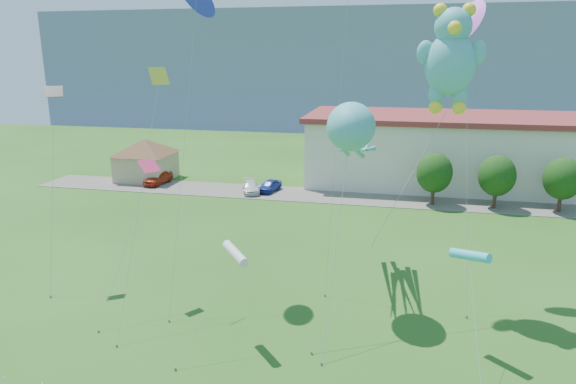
{
  "coord_description": "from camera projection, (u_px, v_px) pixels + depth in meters",
  "views": [
    {
      "loc": [
        6.29,
        -18.76,
        14.95
      ],
      "look_at": [
        0.45,
        8.0,
        7.62
      ],
      "focal_mm": 32.0,
      "sensor_mm": 36.0,
      "label": 1
    }
  ],
  "objects": [
    {
      "name": "small_kite_white",
      "position": [
        235.0,
        254.0,
        26.58
      ],
      "size": [
        2.4,
        4.57,
        5.44
      ],
      "color": "silver",
      "rests_on": "ground"
    },
    {
      "name": "parked_car_white",
      "position": [
        251.0,
        187.0,
        57.3
      ],
      "size": [
        3.12,
        4.66,
        1.25
      ],
      "primitive_type": "imported",
      "rotation": [
        0.0,
        0.0,
        0.35
      ],
      "color": "silver",
      "rests_on": "parking_strip"
    },
    {
      "name": "small_kite_yellow",
      "position": [
        154.0,
        107.0,
        29.98
      ],
      "size": [
        1.29,
        7.88,
        14.18
      ],
      "color": "yellow",
      "rests_on": "ground"
    },
    {
      "name": "tree_near",
      "position": [
        434.0,
        173.0,
        52.02
      ],
      "size": [
        3.6,
        3.6,
        5.47
      ],
      "color": "#3F2B19",
      "rests_on": "ground"
    },
    {
      "name": "hill_ridge",
      "position": [
        378.0,
        65.0,
        132.89
      ],
      "size": [
        160.0,
        50.0,
        25.0
      ],
      "primitive_type": "cube",
      "color": "slate",
      "rests_on": "ground"
    },
    {
      "name": "tree_far",
      "position": [
        563.0,
        179.0,
        49.55
      ],
      "size": [
        3.6,
        3.6,
        5.47
      ],
      "color": "#3F2B19",
      "rests_on": "ground"
    },
    {
      "name": "parked_car_blue",
      "position": [
        269.0,
        186.0,
        57.7
      ],
      "size": [
        2.4,
        4.12,
        1.32
      ],
      "primitive_type": "imported",
      "rotation": [
        0.0,
        0.0,
        -0.23
      ],
      "color": "navy",
      "rests_on": "parking_strip"
    },
    {
      "name": "octopus_kite",
      "position": [
        353.0,
        137.0,
        31.04
      ],
      "size": [
        2.81,
        14.78,
        12.38
      ],
      "color": "teal",
      "rests_on": "ground"
    },
    {
      "name": "small_kite_cyan",
      "position": [
        470.0,
        256.0,
        25.64
      ],
      "size": [
        0.67,
        6.95,
        5.68
      ],
      "color": "#30C6D9",
      "rests_on": "ground"
    },
    {
      "name": "small_kite_purple",
      "position": [
        468.0,
        28.0,
        31.6
      ],
      "size": [
        1.8,
        6.83,
        17.66
      ],
      "color": "#BD32CA",
      "rests_on": "ground"
    },
    {
      "name": "small_kite_black",
      "position": [
        53.0,
        115.0,
        33.28
      ],
      "size": [
        1.68,
        4.67,
        13.09
      ],
      "color": "black",
      "rests_on": "ground"
    },
    {
      "name": "tree_mid",
      "position": [
        497.0,
        176.0,
        50.78
      ],
      "size": [
        3.6,
        3.6,
        5.47
      ],
      "color": "#3F2B19",
      "rests_on": "ground"
    },
    {
      "name": "warehouse",
      "position": [
        576.0,
        154.0,
        57.97
      ],
      "size": [
        61.0,
        15.0,
        8.2
      ],
      "color": "beige",
      "rests_on": "ground"
    },
    {
      "name": "pavilion",
      "position": [
        146.0,
        155.0,
        62.89
      ],
      "size": [
        9.2,
        9.2,
        5.0
      ],
      "color": "tan",
      "rests_on": "ground"
    },
    {
      "name": "parked_car_red",
      "position": [
        158.0,
        178.0,
        61.02
      ],
      "size": [
        2.38,
        4.75,
        1.55
      ],
      "primitive_type": "imported",
      "rotation": [
        0.0,
        0.0,
        -0.12
      ],
      "color": "#B82E16",
      "rests_on": "parking_strip"
    },
    {
      "name": "small_kite_pink",
      "position": [
        144.0,
        182.0,
        30.94
      ],
      "size": [
        1.66,
        6.02,
        8.85
      ],
      "color": "#CE2D58",
      "rests_on": "ground"
    },
    {
      "name": "teddy_bear_kite",
      "position": [
        451.0,
        56.0,
        29.3
      ],
      "size": [
        8.43,
        9.77,
        17.77
      ],
      "color": "teal",
      "rests_on": "ground"
    },
    {
      "name": "small_kite_blue",
      "position": [
        196.0,
        4.0,
        31.41
      ],
      "size": [
        1.8,
        7.62,
        19.1
      ],
      "color": "#272CDD",
      "rests_on": "ground"
    },
    {
      "name": "parking_strip",
      "position": [
        337.0,
        196.0,
        55.89
      ],
      "size": [
        70.0,
        6.0,
        0.06
      ],
      "primitive_type": "cube",
      "color": "#59544C",
      "rests_on": "ground"
    }
  ]
}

